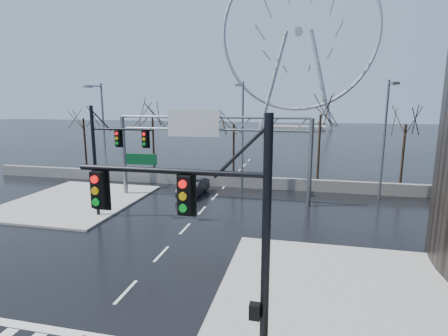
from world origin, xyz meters
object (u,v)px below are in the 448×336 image
(sign_gantry, at_px, (207,139))
(ferris_wheel, at_px, (298,38))
(car, at_px, (193,187))
(signal_mast_far, at_px, (108,151))
(signal_mast_near, at_px, (216,228))

(sign_gantry, relative_size, ferris_wheel, 0.32)
(sign_gantry, distance_m, car, 4.88)
(signal_mast_far, xyz_separation_m, car, (3.86, 7.19, -4.09))
(signal_mast_near, height_order, signal_mast_far, same)
(car, bearing_deg, sign_gantry, -32.21)
(signal_mast_far, relative_size, ferris_wheel, 0.16)
(ferris_wheel, bearing_deg, car, -95.08)
(signal_mast_far, height_order, sign_gantry, signal_mast_far)
(signal_mast_far, xyz_separation_m, ferris_wheel, (10.87, 86.04, 21.30))
(signal_mast_near, relative_size, sign_gantry, 0.49)
(signal_mast_near, height_order, car, signal_mast_near)
(signal_mast_near, relative_size, ferris_wheel, 0.16)
(signal_mast_near, distance_m, car, 21.81)
(car, bearing_deg, ferris_wheel, 88.75)
(signal_mast_far, distance_m, ferris_wheel, 89.30)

